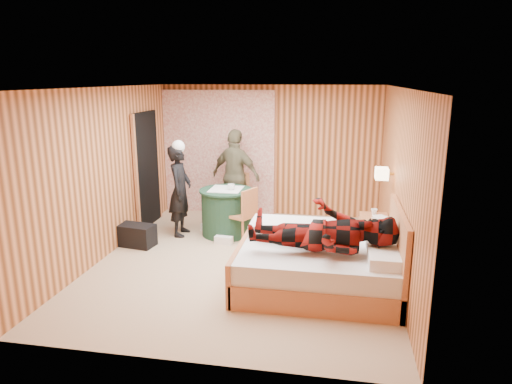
% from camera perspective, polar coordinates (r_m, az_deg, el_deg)
% --- Properties ---
extents(floor, '(4.20, 5.00, 0.01)m').
position_cam_1_polar(floor, '(6.80, -1.47, -8.64)').
color(floor, tan).
rests_on(floor, ground).
extents(ceiling, '(4.20, 5.00, 0.01)m').
position_cam_1_polar(ceiling, '(6.27, -1.62, 12.93)').
color(ceiling, white).
rests_on(ceiling, wall_back).
extents(wall_back, '(4.20, 0.02, 2.50)m').
position_cam_1_polar(wall_back, '(8.84, 1.74, 5.15)').
color(wall_back, '#E28D56').
rests_on(wall_back, floor).
extents(wall_left, '(0.02, 5.00, 2.50)m').
position_cam_1_polar(wall_left, '(7.14, -18.30, 2.26)').
color(wall_left, '#E28D56').
rests_on(wall_left, floor).
extents(wall_right, '(0.02, 5.00, 2.50)m').
position_cam_1_polar(wall_right, '(6.34, 17.37, 0.90)').
color(wall_right, '#E28D56').
rests_on(wall_right, floor).
extents(curtain, '(2.20, 0.08, 2.40)m').
position_cam_1_polar(curtain, '(8.98, -4.67, 4.93)').
color(curtain, white).
rests_on(curtain, floor).
extents(doorway, '(0.06, 0.90, 2.05)m').
position_cam_1_polar(doorway, '(8.40, -13.47, 2.72)').
color(doorway, black).
rests_on(doorway, floor).
extents(wall_lamp, '(0.26, 0.24, 0.16)m').
position_cam_1_polar(wall_lamp, '(6.75, 15.47, 2.25)').
color(wall_lamp, gold).
rests_on(wall_lamp, wall_right).
extents(bed, '(2.01, 1.59, 1.09)m').
position_cam_1_polar(bed, '(5.96, 8.00, -8.88)').
color(bed, tan).
rests_on(bed, floor).
extents(nightstand, '(0.44, 0.60, 0.58)m').
position_cam_1_polar(nightstand, '(7.21, 14.47, -5.20)').
color(nightstand, tan).
rests_on(nightstand, floor).
extents(round_table, '(0.91, 0.91, 0.80)m').
position_cam_1_polar(round_table, '(7.81, -3.72, -2.45)').
color(round_table, '#1F452E').
rests_on(round_table, floor).
extents(chair_far, '(0.49, 0.49, 0.93)m').
position_cam_1_polar(chair_far, '(8.44, -2.48, -0.22)').
color(chair_far, tan).
rests_on(chair_far, floor).
extents(chair_near, '(0.54, 0.54, 0.90)m').
position_cam_1_polar(chair_near, '(7.44, -1.44, -2.36)').
color(chair_near, tan).
rests_on(chair_near, floor).
extents(duffel_bag, '(0.66, 0.42, 0.35)m').
position_cam_1_polar(duffel_bag, '(7.59, -14.84, -5.24)').
color(duffel_bag, black).
rests_on(duffel_bag, floor).
extents(sneaker_left, '(0.29, 0.17, 0.12)m').
position_cam_1_polar(sneaker_left, '(8.12, -5.92, -4.40)').
color(sneaker_left, white).
rests_on(sneaker_left, floor).
extents(sneaker_right, '(0.30, 0.15, 0.13)m').
position_cam_1_polar(sneaker_right, '(7.46, -4.06, -6.03)').
color(sneaker_right, white).
rests_on(sneaker_right, floor).
extents(woman_standing, '(0.39, 0.58, 1.55)m').
position_cam_1_polar(woman_standing, '(7.79, -9.47, 0.16)').
color(woman_standing, black).
rests_on(woman_standing, floor).
extents(man_at_table, '(1.09, 0.77, 1.72)m').
position_cam_1_polar(man_at_table, '(8.41, -2.54, 1.99)').
color(man_at_table, brown).
rests_on(man_at_table, floor).
extents(man_on_bed, '(0.86, 0.67, 1.77)m').
position_cam_1_polar(man_on_bed, '(5.52, 8.40, -3.49)').
color(man_on_bed, maroon).
rests_on(man_on_bed, bed).
extents(book_lower, '(0.23, 0.26, 0.02)m').
position_cam_1_polar(book_lower, '(7.07, 14.64, -3.10)').
color(book_lower, white).
rests_on(book_lower, nightstand).
extents(book_upper, '(0.26, 0.28, 0.02)m').
position_cam_1_polar(book_upper, '(7.06, 14.65, -2.95)').
color(book_upper, white).
rests_on(book_upper, nightstand).
extents(cup_nightstand, '(0.13, 0.13, 0.09)m').
position_cam_1_polar(cup_nightstand, '(7.23, 14.56, -2.41)').
color(cup_nightstand, white).
rests_on(cup_nightstand, nightstand).
extents(cup_table, '(0.15, 0.15, 0.10)m').
position_cam_1_polar(cup_table, '(7.63, -3.13, 0.63)').
color(cup_table, white).
rests_on(cup_table, round_table).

